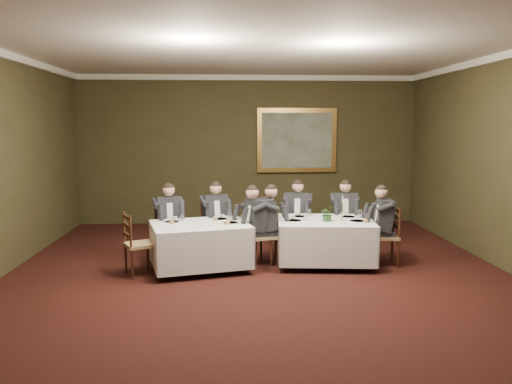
{
  "coord_description": "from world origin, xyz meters",
  "views": [
    {
      "loc": [
        -0.45,
        -6.89,
        2.35
      ],
      "look_at": [
        0.03,
        1.99,
        1.15
      ],
      "focal_mm": 35.0,
      "sensor_mm": 36.0,
      "label": 1
    }
  ],
  "objects": [
    {
      "name": "diner_main_endleft",
      "position": [
        0.17,
        1.36,
        0.51
      ],
      "size": [
        0.48,
        0.42,
        1.35
      ],
      "rotation": [
        0.0,
        0.0,
        -1.58
      ],
      "color": "black",
      "rests_on": "chair_main_endleft"
    },
    {
      "name": "diner_sec_backleft",
      "position": [
        -1.51,
        1.72,
        0.51
      ],
      "size": [
        0.53,
        0.58,
        1.35
      ],
      "rotation": [
        0.0,
        0.0,
        3.46
      ],
      "color": "black",
      "rests_on": "chair_sec_backleft"
    },
    {
      "name": "table_second",
      "position": [
        -0.93,
        1.06,
        0.45
      ],
      "size": [
        1.78,
        1.51,
        0.67
      ],
      "rotation": [
        0.0,
        0.0,
        0.24
      ],
      "color": "black",
      "rests_on": "ground"
    },
    {
      "name": "chair_main_endright",
      "position": [
        2.17,
        1.18,
        0.28
      ],
      "size": [
        0.45,
        0.47,
        1.0
      ],
      "rotation": [
        0.0,
        0.0,
        1.49
      ],
      "color": "#987B4D",
      "rests_on": "ground"
    },
    {
      "name": "place_setting_table_main",
      "position": [
        0.82,
        1.67,
        0.8
      ],
      "size": [
        0.33,
        0.31,
        0.14
      ],
      "color": "white",
      "rests_on": "table_main"
    },
    {
      "name": "chair_main_backleft",
      "position": [
        0.81,
        2.12,
        0.28
      ],
      "size": [
        0.52,
        0.5,
        1.0
      ],
      "rotation": [
        0.0,
        0.0,
        2.93
      ],
      "color": "#987B4D",
      "rests_on": "ground"
    },
    {
      "name": "diner_main_backright",
      "position": [
        1.66,
        2.03,
        0.51
      ],
      "size": [
        0.45,
        0.52,
        1.35
      ],
      "rotation": [
        0.0,
        0.0,
        3.04
      ],
      "color": "black",
      "rests_on": "chair_main_backright"
    },
    {
      "name": "ground",
      "position": [
        0.0,
        0.0,
        0.0
      ],
      "size": [
        10.0,
        10.0,
        0.0
      ],
      "primitive_type": "plane",
      "color": "black",
      "rests_on": "ground"
    },
    {
      "name": "candlestick",
      "position": [
        1.43,
        1.22,
        0.92
      ],
      "size": [
        0.06,
        0.06,
        0.43
      ],
      "color": "#A98C33",
      "rests_on": "table_main"
    },
    {
      "name": "chair_sec_backright",
      "position": [
        -0.72,
        1.93,
        0.28
      ],
      "size": [
        0.56,
        0.55,
        1.0
      ],
      "rotation": [
        0.0,
        0.0,
        3.49
      ],
      "color": "#987B4D",
      "rests_on": "ground"
    },
    {
      "name": "painting",
      "position": [
        1.16,
        4.94,
        1.98
      ],
      "size": [
        1.89,
        0.09,
        1.52
      ],
      "color": "#C59148",
      "rests_on": "back_wall"
    },
    {
      "name": "centerpiece",
      "position": [
        1.18,
        1.17,
        0.9
      ],
      "size": [
        0.29,
        0.27,
        0.28
      ],
      "primitive_type": "imported",
      "rotation": [
        0.0,
        0.0,
        0.23
      ],
      "color": "#2D5926",
      "rests_on": "table_main"
    },
    {
      "name": "chair_sec_endleft",
      "position": [
        -1.87,
        0.83,
        0.28
      ],
      "size": [
        0.57,
        0.58,
        1.0
      ],
      "rotation": [
        0.0,
        0.0,
        -1.11
      ],
      "color": "#987B4D",
      "rests_on": "ground"
    },
    {
      "name": "back_wall",
      "position": [
        0.0,
        5.0,
        1.75
      ],
      "size": [
        8.0,
        0.1,
        3.5
      ],
      "primitive_type": "cube",
      "color": "#37321B",
      "rests_on": "ground"
    },
    {
      "name": "chair_sec_endright",
      "position": [
        0.01,
        1.3,
        0.28
      ],
      "size": [
        0.56,
        0.57,
        1.0
      ],
      "rotation": [
        0.0,
        0.0,
        1.97
      ],
      "color": "#987B4D",
      "rests_on": "ground"
    },
    {
      "name": "front_wall",
      "position": [
        0.0,
        -5.0,
        1.75
      ],
      "size": [
        8.0,
        0.1,
        3.5
      ],
      "primitive_type": "cube",
      "color": "#37321B",
      "rests_on": "ground"
    },
    {
      "name": "diner_sec_backright",
      "position": [
        -0.72,
        1.92,
        0.51
      ],
      "size": [
        0.54,
        0.59,
        1.35
      ],
      "rotation": [
        0.0,
        0.0,
        3.49
      ],
      "color": "black",
      "rests_on": "chair_sec_backright"
    },
    {
      "name": "diner_main_backleft",
      "position": [
        0.81,
        2.11,
        0.51
      ],
      "size": [
        0.49,
        0.55,
        1.35
      ],
      "rotation": [
        0.0,
        0.0,
        2.93
      ],
      "color": "black",
      "rests_on": "chair_main_backleft"
    },
    {
      "name": "chair_main_endleft",
      "position": [
        0.16,
        1.36,
        0.28
      ],
      "size": [
        0.42,
        0.44,
        1.0
      ],
      "rotation": [
        0.0,
        0.0,
        -1.58
      ],
      "color": "#987B4D",
      "rests_on": "ground"
    },
    {
      "name": "chair_sec_backleft",
      "position": [
        -1.52,
        1.73,
        0.28
      ],
      "size": [
        0.55,
        0.54,
        1.0
      ],
      "rotation": [
        0.0,
        0.0,
        3.46
      ],
      "color": "#987B4D",
      "rests_on": "ground"
    },
    {
      "name": "chair_main_backright",
      "position": [
        1.66,
        2.04,
        0.28
      ],
      "size": [
        0.48,
        0.46,
        1.0
      ],
      "rotation": [
        0.0,
        0.0,
        3.04
      ],
      "color": "#987B4D",
      "rests_on": "ground"
    },
    {
      "name": "place_setting_table_second",
      "position": [
        -1.35,
        1.3,
        0.8
      ],
      "size": [
        0.33,
        0.31,
        0.14
      ],
      "color": "white",
      "rests_on": "table_second"
    },
    {
      "name": "ceiling",
      "position": [
        0.0,
        0.0,
        3.5
      ],
      "size": [
        8.0,
        10.0,
        0.1
      ],
      "primitive_type": "cube",
      "color": "silver",
      "rests_on": "back_wall"
    },
    {
      "name": "crown_molding",
      "position": [
        0.0,
        0.0,
        3.44
      ],
      "size": [
        8.0,
        10.0,
        0.12
      ],
      "color": "white",
      "rests_on": "back_wall"
    },
    {
      "name": "table_main",
      "position": [
        1.16,
        1.27,
        0.45
      ],
      "size": [
        1.7,
        1.36,
        0.67
      ],
      "rotation": [
        0.0,
        0.0,
        -0.09
      ],
      "color": "black",
      "rests_on": "ground"
    },
    {
      "name": "diner_main_endright",
      "position": [
        2.16,
        1.18,
        0.51
      ],
      "size": [
        0.51,
        0.44,
        1.35
      ],
      "rotation": [
        0.0,
        0.0,
        1.49
      ],
      "color": "black",
      "rests_on": "chair_main_endright"
    },
    {
      "name": "diner_sec_endright",
      "position": [
        0.0,
        1.29,
        0.51
      ],
      "size": [
        0.6,
        0.56,
        1.35
      ],
      "rotation": [
        0.0,
        0.0,
        1.97
      ],
      "color": "black",
      "rests_on": "chair_sec_endright"
    }
  ]
}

